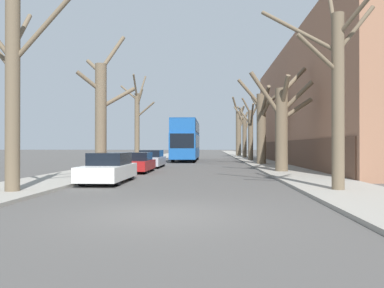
{
  "coord_description": "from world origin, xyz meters",
  "views": [
    {
      "loc": [
        1.26,
        -9.05,
        1.68
      ],
      "look_at": [
        -0.58,
        26.61,
        1.85
      ],
      "focal_mm": 35.0,
      "sensor_mm": 36.0,
      "label": 1
    }
  ],
  "objects_px": {
    "street_tree_right_0": "(336,87)",
    "street_tree_right_3": "(250,131)",
    "street_tree_right_1": "(283,122)",
    "street_tree_right_2": "(261,123)",
    "street_tree_right_4": "(244,134)",
    "double_decker_bus": "(186,138)",
    "street_tree_left_1": "(102,112)",
    "street_tree_right_5": "(239,130)",
    "parked_car_2": "(151,159)",
    "street_tree_left_2": "(137,123)",
    "parked_car_0": "(109,168)",
    "parked_car_1": "(137,163)",
    "street_tree_left_0": "(14,80)"
  },
  "relations": [
    {
      "from": "parked_car_0",
      "to": "parked_car_2",
      "type": "xyz_separation_m",
      "value": [
        -0.0,
        12.08,
        -0.0
      ]
    },
    {
      "from": "street_tree_right_4",
      "to": "parked_car_2",
      "type": "distance_m",
      "value": 23.91
    },
    {
      "from": "street_tree_left_1",
      "to": "street_tree_left_2",
      "type": "bearing_deg",
      "value": 89.3
    },
    {
      "from": "street_tree_right_3",
      "to": "parked_car_1",
      "type": "bearing_deg",
      "value": -115.89
    },
    {
      "from": "street_tree_right_1",
      "to": "parked_car_0",
      "type": "bearing_deg",
      "value": -144.27
    },
    {
      "from": "street_tree_right_1",
      "to": "parked_car_1",
      "type": "bearing_deg",
      "value": 179.46
    },
    {
      "from": "street_tree_left_0",
      "to": "street_tree_right_5",
      "type": "distance_m",
      "value": 48.46
    },
    {
      "from": "street_tree_left_2",
      "to": "parked_car_0",
      "type": "height_order",
      "value": "street_tree_left_2"
    },
    {
      "from": "street_tree_right_2",
      "to": "street_tree_right_1",
      "type": "bearing_deg",
      "value": -89.52
    },
    {
      "from": "street_tree_right_0",
      "to": "double_decker_bus",
      "type": "height_order",
      "value": "street_tree_right_0"
    },
    {
      "from": "double_decker_bus",
      "to": "parked_car_0",
      "type": "height_order",
      "value": "double_decker_bus"
    },
    {
      "from": "parked_car_2",
      "to": "street_tree_left_1",
      "type": "bearing_deg",
      "value": -111.47
    },
    {
      "from": "street_tree_right_3",
      "to": "parked_car_1",
      "type": "xyz_separation_m",
      "value": [
        -9.06,
        -18.66,
        -2.68
      ]
    },
    {
      "from": "street_tree_right_0",
      "to": "street_tree_right_1",
      "type": "bearing_deg",
      "value": 90.34
    },
    {
      "from": "street_tree_left_1",
      "to": "parked_car_2",
      "type": "distance_m",
      "value": 6.9
    },
    {
      "from": "street_tree_right_0",
      "to": "parked_car_2",
      "type": "height_order",
      "value": "street_tree_right_0"
    },
    {
      "from": "street_tree_right_4",
      "to": "double_decker_bus",
      "type": "relative_size",
      "value": 0.6
    },
    {
      "from": "street_tree_left_1",
      "to": "street_tree_right_4",
      "type": "height_order",
      "value": "street_tree_left_1"
    },
    {
      "from": "street_tree_right_1",
      "to": "street_tree_right_2",
      "type": "xyz_separation_m",
      "value": [
        -0.08,
        9.35,
        0.46
      ]
    },
    {
      "from": "street_tree_right_2",
      "to": "street_tree_right_4",
      "type": "relative_size",
      "value": 1.05
    },
    {
      "from": "street_tree_right_0",
      "to": "street_tree_right_3",
      "type": "relative_size",
      "value": 1.14
    },
    {
      "from": "street_tree_right_3",
      "to": "double_decker_bus",
      "type": "xyz_separation_m",
      "value": [
        -7.18,
        -0.48,
        -0.78
      ]
    },
    {
      "from": "double_decker_bus",
      "to": "parked_car_0",
      "type": "bearing_deg",
      "value": -94.31
    },
    {
      "from": "street_tree_left_0",
      "to": "street_tree_right_3",
      "type": "distance_m",
      "value": 31.58
    },
    {
      "from": "street_tree_left_1",
      "to": "street_tree_right_5",
      "type": "relative_size",
      "value": 0.96
    },
    {
      "from": "street_tree_right_0",
      "to": "street_tree_right_2",
      "type": "distance_m",
      "value": 19.11
    },
    {
      "from": "double_decker_bus",
      "to": "parked_car_0",
      "type": "relative_size",
      "value": 2.67
    },
    {
      "from": "street_tree_left_0",
      "to": "street_tree_right_4",
      "type": "bearing_deg",
      "value": 73.6
    },
    {
      "from": "street_tree_right_1",
      "to": "street_tree_right_3",
      "type": "height_order",
      "value": "street_tree_right_3"
    },
    {
      "from": "double_decker_bus",
      "to": "street_tree_right_4",
      "type": "bearing_deg",
      "value": 51.83
    },
    {
      "from": "street_tree_right_3",
      "to": "street_tree_right_2",
      "type": "bearing_deg",
      "value": -90.24
    },
    {
      "from": "street_tree_right_5",
      "to": "parked_car_0",
      "type": "height_order",
      "value": "street_tree_right_5"
    },
    {
      "from": "street_tree_left_2",
      "to": "street_tree_right_1",
      "type": "bearing_deg",
      "value": -43.39
    },
    {
      "from": "street_tree_right_5",
      "to": "street_tree_right_2",
      "type": "bearing_deg",
      "value": -90.09
    },
    {
      "from": "street_tree_right_4",
      "to": "double_decker_bus",
      "type": "distance_m",
      "value": 11.75
    },
    {
      "from": "street_tree_right_0",
      "to": "street_tree_left_0",
      "type": "bearing_deg",
      "value": -174.85
    },
    {
      "from": "street_tree_left_0",
      "to": "street_tree_right_1",
      "type": "relative_size",
      "value": 1.27
    },
    {
      "from": "street_tree_right_3",
      "to": "street_tree_right_4",
      "type": "height_order",
      "value": "street_tree_right_4"
    },
    {
      "from": "street_tree_right_4",
      "to": "parked_car_1",
      "type": "distance_m",
      "value": 28.99
    },
    {
      "from": "street_tree_right_5",
      "to": "parked_car_1",
      "type": "xyz_separation_m",
      "value": [
        -9.06,
        -36.28,
        -3.53
      ]
    },
    {
      "from": "parked_car_2",
      "to": "parked_car_1",
      "type": "bearing_deg",
      "value": -90.0
    },
    {
      "from": "street_tree_left_1",
      "to": "street_tree_left_2",
      "type": "distance_m",
      "value": 10.75
    },
    {
      "from": "parked_car_2",
      "to": "street_tree_left_2",
      "type": "bearing_deg",
      "value": 112.64
    },
    {
      "from": "street_tree_right_1",
      "to": "street_tree_right_3",
      "type": "xyz_separation_m",
      "value": [
        -0.04,
        18.74,
        0.11
      ]
    },
    {
      "from": "street_tree_right_1",
      "to": "street_tree_right_4",
      "type": "xyz_separation_m",
      "value": [
        0.02,
        27.48,
        0.05
      ]
    },
    {
      "from": "street_tree_right_1",
      "to": "parked_car_2",
      "type": "bearing_deg",
      "value": 148.67
    },
    {
      "from": "street_tree_right_1",
      "to": "street_tree_right_2",
      "type": "bearing_deg",
      "value": 90.48
    },
    {
      "from": "street_tree_left_0",
      "to": "parked_car_1",
      "type": "distance_m",
      "value": 11.57
    },
    {
      "from": "street_tree_right_0",
      "to": "parked_car_0",
      "type": "xyz_separation_m",
      "value": [
        -9.15,
        3.21,
        -3.14
      ]
    },
    {
      "from": "street_tree_left_2",
      "to": "street_tree_right_5",
      "type": "xyz_separation_m",
      "value": [
        11.17,
        25.78,
        0.33
      ]
    }
  ]
}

